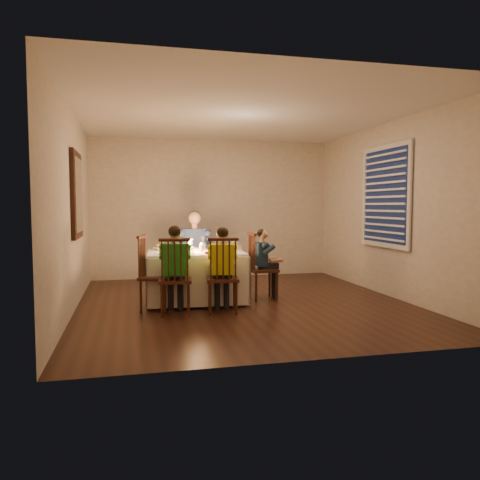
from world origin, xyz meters
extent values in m
plane|color=black|center=(0.00, 0.00, 0.00)|extent=(5.00, 5.00, 0.00)
cube|color=beige|center=(-2.25, 0.00, 1.30)|extent=(0.02, 5.00, 2.60)
cube|color=beige|center=(2.25, 0.00, 1.30)|extent=(0.02, 5.00, 2.60)
cube|color=beige|center=(0.00, 2.50, 1.30)|extent=(4.50, 0.02, 2.60)
plane|color=white|center=(0.00, 0.00, 2.60)|extent=(5.00, 5.00, 0.00)
cube|color=white|center=(-0.64, 0.23, 0.69)|extent=(1.38, 1.02, 0.04)
cube|color=white|center=(-0.61, 0.71, 0.36)|extent=(1.37, 0.09, 0.65)
cube|color=white|center=(-0.66, -0.26, 0.36)|extent=(1.37, 0.09, 0.65)
cube|color=white|center=(0.04, 0.19, 0.36)|extent=(0.07, 0.99, 0.65)
cube|color=white|center=(-1.31, 0.26, 0.36)|extent=(0.07, 0.99, 0.65)
cylinder|color=white|center=(-0.66, 0.53, 0.72)|extent=(0.27, 0.27, 0.02)
cylinder|color=white|center=(-0.91, -0.01, 0.72)|extent=(0.27, 0.27, 0.02)
cylinder|color=white|center=(-0.33, -0.09, 0.72)|extent=(0.27, 0.27, 0.02)
cylinder|color=white|center=(-0.20, 0.20, 0.72)|extent=(0.27, 0.27, 0.02)
cylinder|color=white|center=(-0.74, 0.23, 0.76)|extent=(0.06, 0.06, 0.10)
cylinder|color=white|center=(-0.56, 0.22, 0.76)|extent=(0.06, 0.06, 0.10)
sphere|color=#F3ED40|center=(-1.14, 0.54, 0.76)|extent=(0.09, 0.09, 0.09)
sphere|color=orange|center=(-0.38, 0.26, 0.75)|extent=(0.08, 0.08, 0.08)
imported|color=white|center=(-1.11, 0.56, 0.74)|extent=(0.27, 0.27, 0.05)
cube|color=black|center=(-2.22, 0.30, 1.50)|extent=(0.05, 0.95, 1.15)
cube|color=white|center=(-2.19, 0.30, 1.50)|extent=(0.01, 0.78, 0.98)
cube|color=#0D1837|center=(2.23, 0.10, 1.50)|extent=(0.01, 1.20, 1.40)
cube|color=white|center=(2.21, 0.10, 1.50)|extent=(0.03, 1.34, 1.54)
camera|label=1|loc=(-1.52, -6.28, 1.36)|focal=35.00mm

